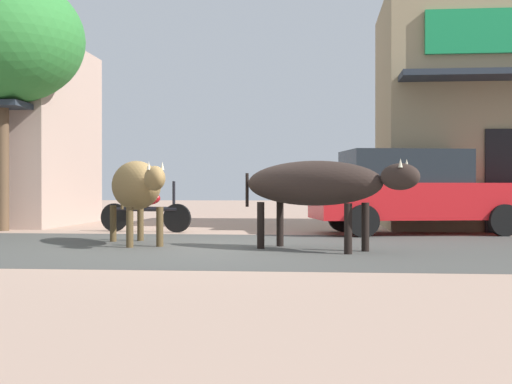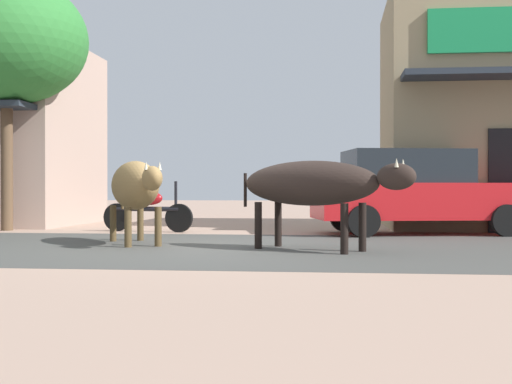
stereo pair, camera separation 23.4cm
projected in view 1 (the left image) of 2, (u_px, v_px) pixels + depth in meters
ground at (199, 247)px, 10.47m from camera, size 80.00×80.00×0.00m
asphalt_road at (199, 247)px, 10.47m from camera, size 72.00×5.85×0.00m
roadside_tree at (3, 40)px, 14.56m from camera, size 3.41×3.41×5.41m
parked_hatchback_car at (415, 191)px, 13.60m from camera, size 4.40×2.44×1.64m
parked_motorcycle at (147, 209)px, 14.20m from camera, size 1.96×0.40×1.04m
cow_near_brown at (136, 186)px, 11.06m from camera, size 1.59×2.41×1.34m
cow_far_dark at (316, 184)px, 9.99m from camera, size 2.65×1.84×1.30m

